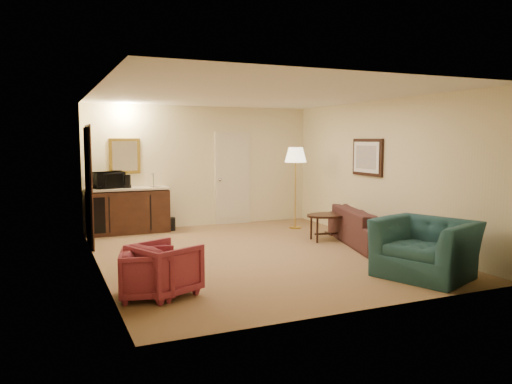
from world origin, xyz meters
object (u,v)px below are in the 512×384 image
floor_lamp (295,188)px  coffee_table (329,227)px  rose_chair_near (148,271)px  sofa (369,221)px  wetbar_cabinet (128,210)px  waste_bin (170,224)px  rose_chair_far (165,266)px  coffee_maker (127,181)px  teal_armchair (426,239)px  microwave (107,178)px

floor_lamp → coffee_table: bearing=-91.3°
rose_chair_near → coffee_table: (3.77, 2.08, -0.07)m
sofa → wetbar_cabinet: bearing=68.4°
rose_chair_near → waste_bin: bearing=-3.9°
rose_chair_near → coffee_table: bearing=-48.2°
rose_chair_near → rose_chair_far: rose_chair_far is taller
coffee_table → coffee_maker: 4.09m
wetbar_cabinet → teal_armchair: bearing=-56.7°
microwave → waste_bin: bearing=-25.2°
floor_lamp → coffee_maker: bearing=166.0°
rose_chair_far → floor_lamp: size_ratio=0.41×
floor_lamp → sofa: bearing=-77.1°
teal_armchair → coffee_table: (0.09, 2.66, -0.28)m
coffee_table → floor_lamp: floor_lamp is taller
coffee_table → rose_chair_near: bearing=-151.1°
coffee_maker → floor_lamp: bearing=4.7°
teal_armchair → coffee_table: size_ratio=1.40×
teal_armchair → rose_chair_near: 3.73m
teal_armchair → rose_chair_near: size_ratio=1.88×
sofa → rose_chair_far: sofa is taller
teal_armchair → microwave: (-3.61, 4.97, 0.59)m
coffee_maker → wetbar_cabinet: bearing=94.8°
rose_chair_near → waste_bin: (1.30, 4.28, -0.19)m
floor_lamp → rose_chair_far: bearing=-136.2°
sofa → microwave: size_ratio=3.75×
teal_armchair → waste_bin: bearing=-175.3°
rose_chair_near → coffee_table: rose_chair_near is taller
waste_bin → microwave: bearing=174.3°
sofa → coffee_maker: bearing=68.7°
rose_chair_near → floor_lamp: (3.80, 3.48, 0.54)m
teal_armchair → waste_bin: (-2.39, 4.85, -0.40)m
rose_chair_far → floor_lamp: 5.02m
rose_chair_near → coffee_table: 4.31m
waste_bin → rose_chair_far: bearing=-104.4°
coffee_maker → rose_chair_near: bearing=-77.2°
waste_bin → coffee_maker: size_ratio=1.00×
sofa → floor_lamp: 2.07m
waste_bin → microwave: 1.57m
coffee_table → floor_lamp: 1.53m
microwave → wetbar_cabinet: bearing=-27.4°
floor_lamp → waste_bin: 2.73m
rose_chair_near → floor_lamp: floor_lamp is taller
teal_armchair → coffee_table: 2.67m
coffee_table → waste_bin: 3.31m
coffee_table → waste_bin: size_ratio=3.26×
teal_armchair → coffee_maker: size_ratio=4.57×
floor_lamp → microwave: size_ratio=2.94×
rose_chair_near → floor_lamp: size_ratio=0.37×
waste_bin → coffee_maker: bearing=176.9°
wetbar_cabinet → coffee_table: 4.02m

